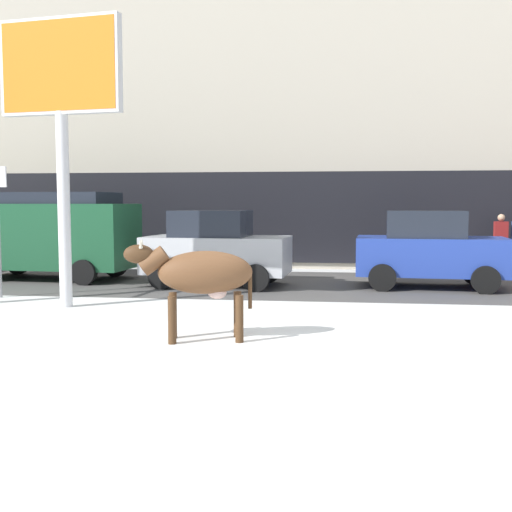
{
  "coord_description": "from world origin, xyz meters",
  "views": [
    {
      "loc": [
        0.93,
        -8.56,
        2.05
      ],
      "look_at": [
        -0.5,
        2.49,
        1.1
      ],
      "focal_mm": 44.06,
      "sensor_mm": 36.0,
      "label": 1
    }
  ],
  "objects_px": {
    "cow_brown": "(201,274)",
    "billboard": "(60,84)",
    "car_blue_hatchback": "(429,249)",
    "car_darkgreen_van": "(49,233)",
    "pedestrian_near_billboard": "(96,241)",
    "pedestrian_far_left": "(500,244)",
    "car_silver_hatchback": "(216,248)"
  },
  "relations": [
    {
      "from": "car_blue_hatchback",
      "to": "car_silver_hatchback",
      "type": "bearing_deg",
      "value": -176.64
    },
    {
      "from": "pedestrian_far_left",
      "to": "billboard",
      "type": "bearing_deg",
      "value": -145.43
    },
    {
      "from": "car_blue_hatchback",
      "to": "pedestrian_far_left",
      "type": "bearing_deg",
      "value": 51.59
    },
    {
      "from": "cow_brown",
      "to": "pedestrian_near_billboard",
      "type": "height_order",
      "value": "pedestrian_near_billboard"
    },
    {
      "from": "car_blue_hatchback",
      "to": "pedestrian_near_billboard",
      "type": "relative_size",
      "value": 2.08
    },
    {
      "from": "car_silver_hatchback",
      "to": "pedestrian_far_left",
      "type": "bearing_deg",
      "value": 23.7
    },
    {
      "from": "car_silver_hatchback",
      "to": "pedestrian_near_billboard",
      "type": "xyz_separation_m",
      "value": [
        -4.4,
        3.32,
        -0.05
      ]
    },
    {
      "from": "cow_brown",
      "to": "billboard",
      "type": "relative_size",
      "value": 0.35
    },
    {
      "from": "billboard",
      "to": "car_blue_hatchback",
      "type": "relative_size",
      "value": 1.54
    },
    {
      "from": "cow_brown",
      "to": "car_silver_hatchback",
      "type": "height_order",
      "value": "car_silver_hatchback"
    },
    {
      "from": "pedestrian_near_billboard",
      "to": "pedestrian_far_left",
      "type": "height_order",
      "value": "same"
    },
    {
      "from": "pedestrian_far_left",
      "to": "car_silver_hatchback",
      "type": "bearing_deg",
      "value": -156.3
    },
    {
      "from": "car_darkgreen_van",
      "to": "pedestrian_far_left",
      "type": "xyz_separation_m",
      "value": [
        12.24,
        2.59,
        -0.36
      ]
    },
    {
      "from": "car_blue_hatchback",
      "to": "pedestrian_near_billboard",
      "type": "bearing_deg",
      "value": 162.52
    },
    {
      "from": "cow_brown",
      "to": "car_blue_hatchback",
      "type": "xyz_separation_m",
      "value": [
        4.21,
        6.42,
        -0.07
      ]
    },
    {
      "from": "cow_brown",
      "to": "pedestrian_near_billboard",
      "type": "distance_m",
      "value": 10.85
    },
    {
      "from": "car_blue_hatchback",
      "to": "pedestrian_far_left",
      "type": "relative_size",
      "value": 2.08
    },
    {
      "from": "car_darkgreen_van",
      "to": "pedestrian_far_left",
      "type": "relative_size",
      "value": 2.73
    },
    {
      "from": "car_darkgreen_van",
      "to": "car_silver_hatchback",
      "type": "relative_size",
      "value": 1.31
    },
    {
      "from": "car_blue_hatchback",
      "to": "car_darkgreen_van",
      "type": "bearing_deg",
      "value": 177.53
    },
    {
      "from": "billboard",
      "to": "car_silver_hatchback",
      "type": "relative_size",
      "value": 1.54
    },
    {
      "from": "billboard",
      "to": "pedestrian_near_billboard",
      "type": "relative_size",
      "value": 3.21
    },
    {
      "from": "cow_brown",
      "to": "pedestrian_near_billboard",
      "type": "relative_size",
      "value": 1.12
    },
    {
      "from": "car_darkgreen_van",
      "to": "pedestrian_near_billboard",
      "type": "relative_size",
      "value": 2.73
    },
    {
      "from": "billboard",
      "to": "pedestrian_far_left",
      "type": "distance_m",
      "value": 12.49
    },
    {
      "from": "cow_brown",
      "to": "billboard",
      "type": "bearing_deg",
      "value": 141.43
    },
    {
      "from": "cow_brown",
      "to": "car_blue_hatchback",
      "type": "distance_m",
      "value": 7.67
    },
    {
      "from": "car_blue_hatchback",
      "to": "pedestrian_near_billboard",
      "type": "height_order",
      "value": "car_blue_hatchback"
    },
    {
      "from": "car_silver_hatchback",
      "to": "car_blue_hatchback",
      "type": "bearing_deg",
      "value": 3.36
    },
    {
      "from": "cow_brown",
      "to": "car_blue_hatchback",
      "type": "relative_size",
      "value": 0.54
    },
    {
      "from": "car_darkgreen_van",
      "to": "cow_brown",
      "type": "bearing_deg",
      "value": -50.48
    },
    {
      "from": "billboard",
      "to": "pedestrian_far_left",
      "type": "xyz_separation_m",
      "value": [
        9.88,
        6.81,
        -3.43
      ]
    }
  ]
}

